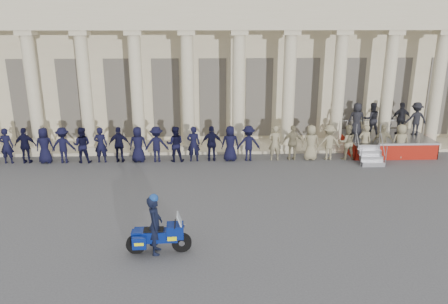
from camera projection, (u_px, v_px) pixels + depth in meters
ground at (217, 217)px, 15.71m from camera, size 90.00×90.00×0.00m
building at (212, 55)px, 28.46m from camera, size 40.00×12.50×9.00m
officer_rank at (182, 144)px, 21.59m from camera, size 22.38×0.67×1.78m
reviewing_stand at (387, 125)px, 23.05m from camera, size 4.30×4.09×2.61m
motorcycle at (159, 236)px, 13.18m from camera, size 1.98×0.82×1.27m
rider at (155, 224)px, 13.05m from camera, size 0.46×0.69×1.93m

